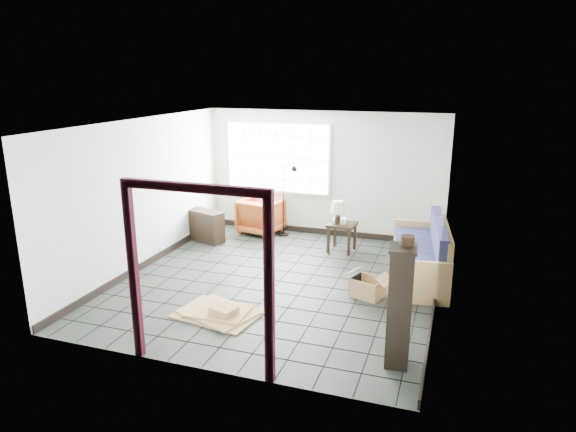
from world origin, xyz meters
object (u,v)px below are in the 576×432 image
(side_table, at_px, (342,228))
(futon_sofa, at_px, (423,257))
(armchair, at_px, (261,214))
(tall_shelf, at_px, (400,306))

(side_table, bearing_deg, futon_sofa, -28.47)
(futon_sofa, relative_size, armchair, 2.82)
(futon_sofa, distance_m, armchair, 3.79)
(tall_shelf, bearing_deg, armchair, 124.64)
(armchair, relative_size, side_table, 1.48)
(side_table, bearing_deg, armchair, 162.82)
(armchair, height_order, tall_shelf, tall_shelf)
(tall_shelf, bearing_deg, side_table, 108.37)
(futon_sofa, xyz_separation_m, armchair, (-3.50, 1.45, 0.05))
(side_table, relative_size, tall_shelf, 0.38)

